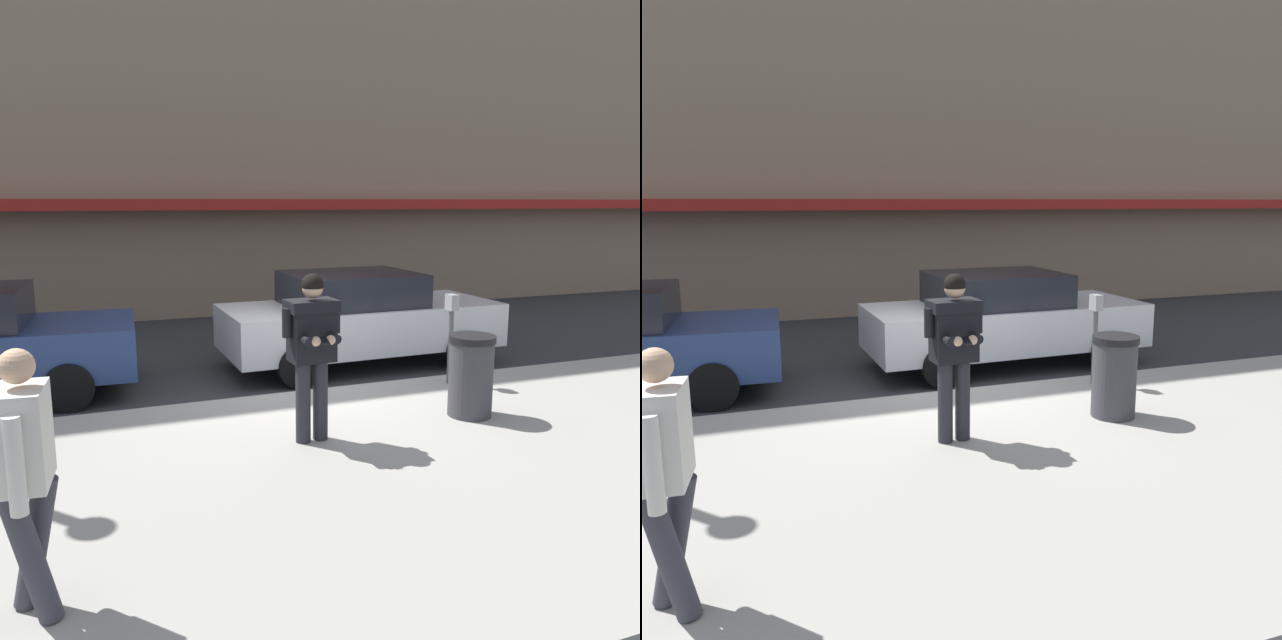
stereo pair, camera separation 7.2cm
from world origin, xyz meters
TOP-DOWN VIEW (x-y plane):
  - ground_plane at (0.00, 0.00)m, footprint 80.00×80.00m
  - sidewalk at (1.00, -2.85)m, footprint 32.00×5.30m
  - curb_paint_line at (1.00, 0.05)m, footprint 28.00×0.12m
  - storefront_facade at (1.00, 8.49)m, footprint 28.00×4.70m
  - parked_sedan_mid at (1.51, 1.28)m, footprint 4.54×2.01m
  - man_texting_on_phone at (-0.44, -1.95)m, footprint 0.65×0.60m
  - pedestrian_in_light_coat at (-3.00, -4.04)m, footprint 0.35×0.60m
  - parking_meter at (2.09, -0.60)m, footprint 0.12×0.18m
  - trash_bin at (1.60, -1.84)m, footprint 0.55×0.55m

SIDE VIEW (x-z plane):
  - ground_plane at x=0.00m, z-range 0.00..0.00m
  - curb_paint_line at x=1.00m, z-range 0.00..0.01m
  - sidewalk at x=1.00m, z-range 0.00..0.14m
  - trash_bin at x=1.60m, z-range 0.14..1.12m
  - parked_sedan_mid at x=1.51m, z-range 0.02..1.56m
  - parking_meter at x=2.09m, z-range 0.33..1.60m
  - pedestrian_in_light_coat at x=-3.00m, z-range 0.26..1.96m
  - man_texting_on_phone at x=-0.44m, z-range 0.35..2.15m
  - storefront_facade at x=1.00m, z-range -0.01..14.53m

